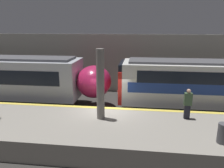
{
  "coord_description": "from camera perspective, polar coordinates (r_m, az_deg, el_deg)",
  "views": [
    {
      "loc": [
        1.81,
        -12.01,
        5.66
      ],
      "look_at": [
        0.15,
        1.01,
        2.18
      ],
      "focal_mm": 35.0,
      "sensor_mm": 36.0,
      "label": 1
    }
  ],
  "objects": [
    {
      "name": "trash_bin",
      "position": [
        10.16,
        27.03,
        -11.41
      ],
      "size": [
        0.44,
        0.44,
        0.85
      ],
      "color": "#4C4C51",
      "rests_on": "platform"
    },
    {
      "name": "station_rear_barrier",
      "position": [
        19.2,
        1.75,
        5.39
      ],
      "size": [
        50.0,
        0.15,
        5.02
      ],
      "color": "#B2AD9E",
      "rests_on": "ground"
    },
    {
      "name": "support_pillar_near",
      "position": [
        10.94,
        -3.05,
        -0.22
      ],
      "size": [
        0.4,
        0.4,
        3.6
      ],
      "color": "slate",
      "rests_on": "platform"
    },
    {
      "name": "person_walking",
      "position": [
        11.82,
        19.17,
        -4.78
      ],
      "size": [
        0.38,
        0.24,
        1.6
      ],
      "color": "black",
      "rests_on": "platform"
    },
    {
      "name": "ground_plane",
      "position": [
        13.4,
        -1.22,
        -10.15
      ],
      "size": [
        120.0,
        120.0,
        0.0
      ],
      "primitive_type": "plane",
      "color": "#33302D"
    },
    {
      "name": "platform",
      "position": [
        11.2,
        -2.94,
        -12.55
      ],
      "size": [
        40.0,
        4.46,
        1.03
      ],
      "color": "gray",
      "rests_on": "ground"
    }
  ]
}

